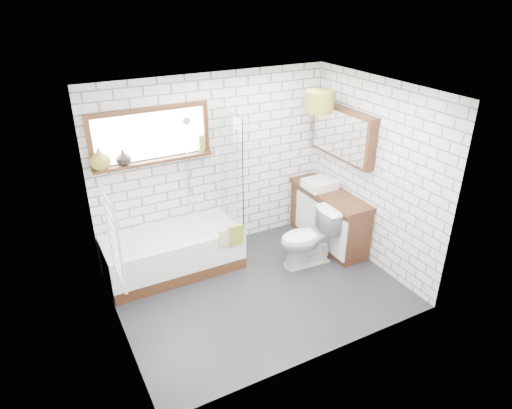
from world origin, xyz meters
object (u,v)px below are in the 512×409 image
vanity (329,217)px  toilet (308,238)px  bathtub (174,252)px  basin (320,184)px  pendant (319,101)px

vanity → toilet: (-0.60, -0.35, -0.01)m
bathtub → basin: size_ratio=4.13×
vanity → toilet: vanity is taller
vanity → basin: (-0.06, 0.19, 0.47)m
vanity → basin: size_ratio=3.32×
bathtub → vanity: (2.27, -0.33, 0.12)m
vanity → toilet: 0.70m
bathtub → toilet: (1.67, -0.69, 0.11)m
vanity → pendant: bearing=134.5°
bathtub → vanity: vanity is taller
bathtub → basin: basin is taller
pendant → bathtub: bearing=175.6°
vanity → basin: basin is taller
bathtub → vanity: bearing=-8.3°
vanity → basin: bearing=107.7°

